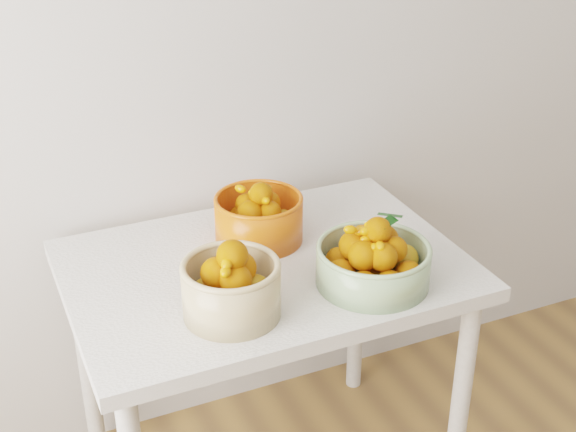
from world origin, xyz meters
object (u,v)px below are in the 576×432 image
(table, at_px, (266,295))
(bowl_green, at_px, (373,261))
(bowl_orange, at_px, (259,217))
(bowl_cream, at_px, (231,287))

(table, relative_size, bowl_green, 3.59)
(table, xyz_separation_m, bowl_orange, (0.03, 0.12, 0.16))
(bowl_cream, height_order, bowl_orange, bowl_cream)
(table, bearing_deg, bowl_green, -43.39)
(bowl_green, relative_size, bowl_orange, 0.96)
(bowl_green, distance_m, bowl_orange, 0.36)
(bowl_cream, height_order, bowl_green, bowl_cream)
(table, distance_m, bowl_cream, 0.29)
(bowl_cream, bearing_deg, table, 49.03)
(table, bearing_deg, bowl_cream, -130.97)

